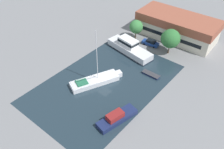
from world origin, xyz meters
TOP-DOWN VIEW (x-y plane):
  - ground_plane at (0.00, 0.00)m, footprint 440.00×440.00m
  - water_canal at (0.00, 0.00)m, footprint 22.30×34.70m
  - warehouse_building at (2.43, 28.67)m, footprint 22.68×10.75m
  - quay_tree_near_building at (4.99, 19.96)m, footprint 4.95×4.95m
  - quay_tree_by_water at (-6.08, 20.55)m, footprint 3.82×3.82m
  - parked_car at (-0.74, 20.21)m, footprint 4.86×2.38m
  - sailboat_moored at (-1.77, -1.22)m, footprint 7.44×12.11m
  - motor_cruiser at (-3.32, 13.74)m, footprint 13.90×5.88m
  - small_dinghy at (6.51, 9.18)m, footprint 4.40×1.48m
  - cabin_boat at (8.85, -6.69)m, footprint 4.32×8.87m

SIDE VIEW (x-z plane):
  - ground_plane at x=0.00m, z-range 0.00..0.00m
  - water_canal at x=0.00m, z-range 0.00..0.01m
  - small_dinghy at x=6.51m, z-range 0.01..0.49m
  - sailboat_moored at x=-1.77m, z-range -5.99..7.41m
  - cabin_boat at x=8.85m, z-range -0.30..1.83m
  - parked_car at x=-0.74m, z-range -0.01..1.71m
  - motor_cruiser at x=-3.32m, z-range -0.52..3.33m
  - warehouse_building at x=2.43m, z-range 0.04..6.57m
  - quay_tree_by_water at x=-6.08m, z-range 0.91..6.56m
  - quay_tree_near_building at x=4.99m, z-range 0.98..7.90m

